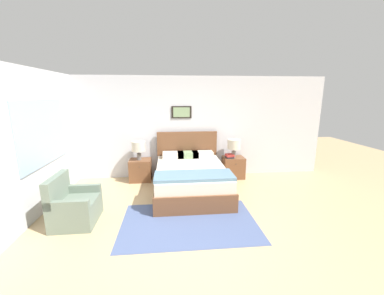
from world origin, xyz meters
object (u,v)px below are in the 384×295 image
Objects in this scene: armchair at (74,207)px; nightstand_near_window at (141,170)px; bed at (191,177)px; nightstand_by_door at (233,167)px; table_lamp_near_window at (139,147)px; table_lamp_by_door at (234,145)px.

armchair is 1.53× the size of nightstand_near_window.
nightstand_by_door is at bearing 34.18° from bed.
table_lamp_by_door is at bearing 0.00° from table_lamp_near_window.
table_lamp_by_door is at bearing -119.33° from nightstand_by_door.
nightstand_near_window is 1.16× the size of table_lamp_by_door.
bed is 4.51× the size of table_lamp_by_door.
nightstand_near_window is 1.16× the size of table_lamp_near_window.
bed is at bearing 117.81° from armchair.
table_lamp_near_window is (-0.02, -0.03, 0.61)m from nightstand_near_window.
table_lamp_near_window is (-2.41, -0.03, 0.61)m from nightstand_by_door.
armchair is at bearing -149.55° from nightstand_by_door.
nightstand_near_window is 2.46m from table_lamp_by_door.
table_lamp_near_window reaches higher than nightstand_near_window.
nightstand_by_door is (3.29, 1.94, -0.01)m from armchair.
bed is 1.53m from table_lamp_by_door.
table_lamp_by_door is (-0.01, -0.03, 0.61)m from nightstand_by_door.
armchair is 1.78× the size of table_lamp_by_door.
armchair is at bearing -149.77° from table_lamp_by_door.
table_lamp_by_door is at bearing -0.61° from nightstand_near_window.
nightstand_by_door is 1.16× the size of table_lamp_near_window.
bed is at bearing -32.94° from table_lamp_near_window.
table_lamp_near_window reaches higher than armchair.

